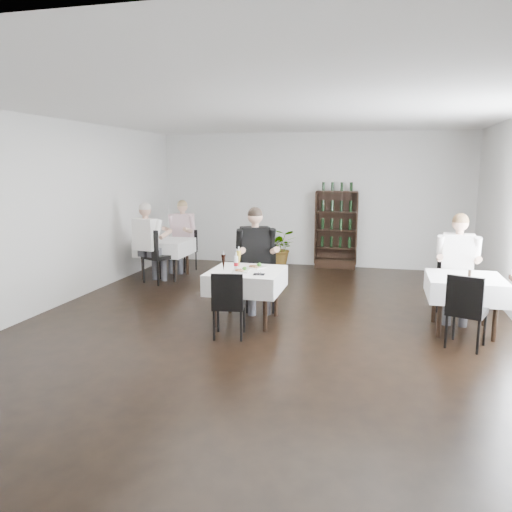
{
  "coord_description": "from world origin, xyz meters",
  "views": [
    {
      "loc": [
        1.55,
        -6.79,
        2.24
      ],
      "look_at": [
        -0.21,
        0.2,
        0.95
      ],
      "focal_mm": 35.0,
      "sensor_mm": 36.0,
      "label": 1
    }
  ],
  "objects_px": {
    "main_table": "(246,280)",
    "potted_tree": "(280,248)",
    "diner_main": "(256,251)",
    "wine_shelf": "(336,230)"
  },
  "relations": [
    {
      "from": "main_table",
      "to": "potted_tree",
      "type": "xyz_separation_m",
      "value": [
        -0.35,
        4.2,
        -0.19
      ]
    },
    {
      "from": "main_table",
      "to": "diner_main",
      "type": "distance_m",
      "value": 0.73
    },
    {
      "from": "wine_shelf",
      "to": "main_table",
      "type": "height_order",
      "value": "wine_shelf"
    },
    {
      "from": "wine_shelf",
      "to": "potted_tree",
      "type": "xyz_separation_m",
      "value": [
        -1.25,
        -0.11,
        -0.42
      ]
    },
    {
      "from": "main_table",
      "to": "diner_main",
      "type": "xyz_separation_m",
      "value": [
        -0.02,
        0.65,
        0.32
      ]
    },
    {
      "from": "potted_tree",
      "to": "diner_main",
      "type": "relative_size",
      "value": 0.53
    },
    {
      "from": "potted_tree",
      "to": "diner_main",
      "type": "distance_m",
      "value": 3.6
    },
    {
      "from": "main_table",
      "to": "diner_main",
      "type": "relative_size",
      "value": 0.63
    },
    {
      "from": "wine_shelf",
      "to": "main_table",
      "type": "bearing_deg",
      "value": -101.78
    },
    {
      "from": "wine_shelf",
      "to": "main_table",
      "type": "xyz_separation_m",
      "value": [
        -0.9,
        -4.31,
        -0.23
      ]
    }
  ]
}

